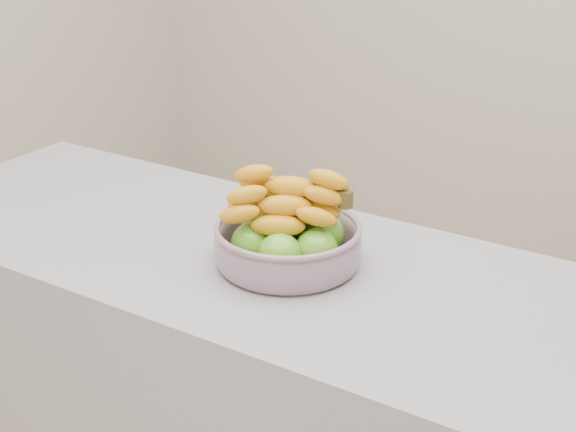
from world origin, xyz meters
name	(u,v)px	position (x,y,z in m)	size (l,w,h in m)	color
fruit_bowl	(288,237)	(-0.07, -0.04, 0.96)	(0.28, 0.28, 0.18)	#9BA3BB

